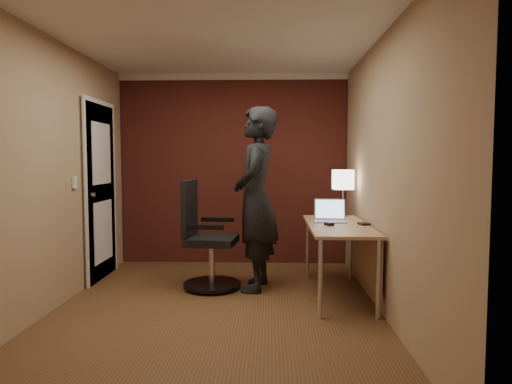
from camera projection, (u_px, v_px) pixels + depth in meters
room at (208, 161)px, 5.64m from camera, size 4.00×4.00×4.00m
desk at (345, 237)px, 4.60m from camera, size 0.60×1.50×0.73m
desk_lamp at (343, 180)px, 5.16m from camera, size 0.22×0.22×0.54m
laptop at (330, 215)px, 4.81m from camera, size 0.35×0.28×0.23m
mouse at (329, 224)px, 4.51m from camera, size 0.09×0.12×0.03m
wallet at (364, 224)px, 4.54m from camera, size 0.11×0.13×0.02m
office_chair at (205, 242)px, 4.87m from camera, size 0.62×0.66×1.13m
person at (256, 199)px, 4.81m from camera, size 0.54×0.75×1.93m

